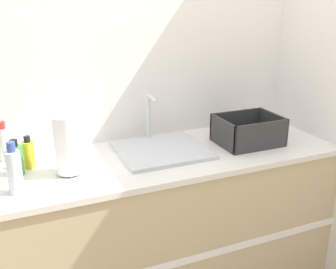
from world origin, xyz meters
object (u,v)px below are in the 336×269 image
at_px(sink, 161,148).
at_px(bottle_green, 16,159).
at_px(paper_towel_roll, 68,145).
at_px(bottle_yellow, 29,154).
at_px(dish_rack, 248,133).
at_px(bottle_white_spray, 4,143).
at_px(bottle_clear, 14,171).

relative_size(sink, bottle_green, 2.70).
bearing_deg(paper_towel_roll, bottle_green, 159.66).
height_order(sink, bottle_yellow, sink).
height_order(paper_towel_roll, dish_rack, paper_towel_roll).
xyz_separation_m(paper_towel_roll, bottle_white_spray, (-0.27, 0.29, -0.05)).
bearing_deg(bottle_clear, bottle_green, 86.58).
relative_size(bottle_clear, bottle_white_spray, 1.13).
xyz_separation_m(bottle_clear, bottle_green, (0.01, 0.19, -0.03)).
bearing_deg(bottle_clear, dish_rack, 5.70).
relative_size(bottle_clear, bottle_yellow, 1.43).
height_order(bottle_clear, bottle_yellow, bottle_clear).
xyz_separation_m(sink, bottle_green, (-0.73, -0.01, 0.06)).
distance_m(sink, bottle_yellow, 0.67).
distance_m(sink, dish_rack, 0.51).
relative_size(dish_rack, bottle_white_spray, 1.68).
height_order(bottle_yellow, bottle_white_spray, bottle_white_spray).
bearing_deg(bottle_green, bottle_white_spray, 101.67).
xyz_separation_m(bottle_green, bottle_yellow, (0.06, 0.06, -0.00)).
bearing_deg(bottle_clear, bottle_white_spray, 94.43).
bearing_deg(bottle_white_spray, sink, -14.30).
height_order(dish_rack, bottle_green, bottle_green).
xyz_separation_m(sink, paper_towel_roll, (-0.50, -0.09, 0.13)).
bearing_deg(bottle_white_spray, bottle_green, -78.33).
bearing_deg(dish_rack, bottle_green, 176.75).
bearing_deg(paper_towel_roll, bottle_clear, -155.98).
xyz_separation_m(paper_towel_roll, bottle_green, (-0.23, 0.09, -0.07)).
xyz_separation_m(bottle_yellow, bottle_white_spray, (-0.11, 0.15, 0.02)).
bearing_deg(paper_towel_roll, sink, 10.69).
distance_m(paper_towel_roll, bottle_white_spray, 0.40).
relative_size(dish_rack, bottle_green, 1.99).
xyz_separation_m(dish_rack, bottle_green, (-1.23, 0.07, 0.02)).
bearing_deg(bottle_clear, sink, 15.26).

